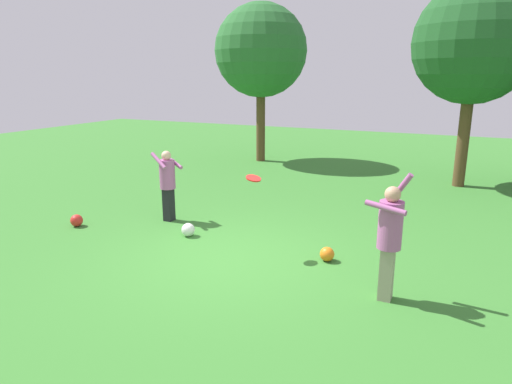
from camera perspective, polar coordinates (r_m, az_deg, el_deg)
ground_plane at (r=8.15m, az=-3.40°, el=-8.32°), size 40.00×40.00×0.00m
person_thrower at (r=6.64m, az=16.52°, el=-5.03°), size 0.60×0.60×1.87m
person_catcher at (r=10.11m, az=-11.11°, el=1.51°), size 0.67×0.64×1.58m
frisbee at (r=7.87m, az=-0.32°, el=1.74°), size 0.34×0.35×0.09m
ball_orange at (r=8.07m, az=8.96°, el=-7.75°), size 0.26×0.26×0.26m
ball_red at (r=10.47m, az=-21.70°, el=-3.36°), size 0.26×0.26×0.26m
ball_white at (r=9.25m, az=-8.56°, el=-4.73°), size 0.27×0.27×0.27m
tree_right at (r=14.27m, az=25.83°, el=16.49°), size 3.32×3.32×5.68m
tree_left at (r=17.02m, az=0.62°, el=17.36°), size 3.33×3.33×5.69m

